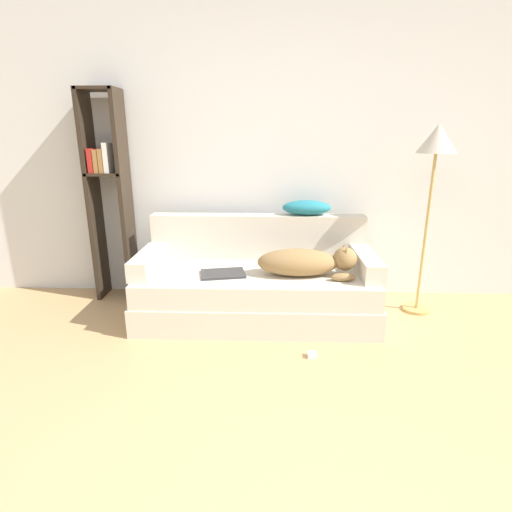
{
  "coord_description": "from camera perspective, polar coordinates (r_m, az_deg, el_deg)",
  "views": [
    {
      "loc": [
        -0.08,
        -1.02,
        1.43
      ],
      "look_at": [
        -0.18,
        1.89,
        0.55
      ],
      "focal_mm": 28.0,
      "sensor_mm": 36.0,
      "label": 1
    }
  ],
  "objects": [
    {
      "name": "couch_arm_left",
      "position": [
        3.28,
        -15.06,
        -0.66
      ],
      "size": [
        0.15,
        0.66,
        0.15
      ],
      "color": "beige",
      "rests_on": "couch"
    },
    {
      "name": "power_adapter",
      "position": [
        2.78,
        7.99,
        -13.8
      ],
      "size": [
        0.06,
        0.06,
        0.03
      ],
      "color": "white",
      "rests_on": "ground_plane"
    },
    {
      "name": "bookshelf",
      "position": [
        3.71,
        -20.38,
        9.13
      ],
      "size": [
        0.32,
        0.26,
        1.8
      ],
      "color": "#2D2319",
      "rests_on": "ground_plane"
    },
    {
      "name": "couch",
      "position": [
        3.24,
        0.06,
        -5.47
      ],
      "size": [
        1.86,
        0.85,
        0.4
      ],
      "color": "beige",
      "rests_on": "ground_plane"
    },
    {
      "name": "laptop",
      "position": [
        3.09,
        -4.73,
        -2.52
      ],
      "size": [
        0.37,
        0.29,
        0.02
      ],
      "rotation": [
        0.0,
        0.0,
        0.2
      ],
      "color": "#2D2D30",
      "rests_on": "couch"
    },
    {
      "name": "dog",
      "position": [
        3.05,
        7.11,
        -0.85
      ],
      "size": [
        0.75,
        0.29,
        0.24
      ],
      "color": "olive",
      "rests_on": "couch"
    },
    {
      "name": "wall_back",
      "position": [
        3.6,
        3.34,
        15.6
      ],
      "size": [
        7.19,
        0.06,
        2.7
      ],
      "color": "silver",
      "rests_on": "ground_plane"
    },
    {
      "name": "couch_arm_right",
      "position": [
        3.23,
        15.42,
        -0.97
      ],
      "size": [
        0.15,
        0.66,
        0.15
      ],
      "color": "beige",
      "rests_on": "couch"
    },
    {
      "name": "floor_lamp",
      "position": [
        3.41,
        24.3,
        13.2
      ],
      "size": [
        0.29,
        0.29,
        1.51
      ],
      "color": "tan",
      "rests_on": "ground_plane"
    },
    {
      "name": "throw_pillow",
      "position": [
        3.43,
        7.25,
        6.87
      ],
      "size": [
        0.41,
        0.2,
        0.13
      ],
      "color": "teal",
      "rests_on": "couch_backrest"
    },
    {
      "name": "couch_backrest",
      "position": [
        3.46,
        0.25,
        2.8
      ],
      "size": [
        1.82,
        0.15,
        0.38
      ],
      "color": "beige",
      "rests_on": "couch"
    }
  ]
}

